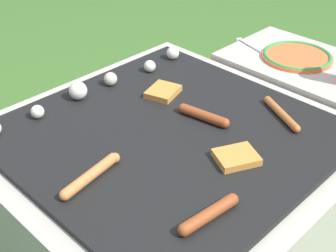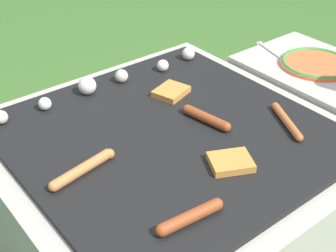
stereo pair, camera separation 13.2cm
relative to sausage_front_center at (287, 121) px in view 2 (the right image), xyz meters
name	(u,v)px [view 2 (the right image)]	position (x,y,z in m)	size (l,w,h in m)	color
ground_plane	(168,233)	(-0.30, 0.18, -0.42)	(14.00, 14.00, 0.00)	#3D6628
grill	(168,187)	(-0.30, 0.18, -0.22)	(0.96, 0.96, 0.41)	#B2AA9E
side_ledge	(317,119)	(0.39, 0.14, -0.22)	(0.39, 0.60, 0.41)	#B2AA9E
sausage_mid_right	(83,169)	(-0.58, 0.17, 0.00)	(0.20, 0.06, 0.03)	#C6753D
sausage_front_center	(287,121)	(0.00, 0.00, 0.00)	(0.10, 0.18, 0.02)	#B7602D
sausage_back_left	(190,217)	(-0.48, -0.12, 0.00)	(0.18, 0.04, 0.03)	#93421E
sausage_front_left	(206,118)	(-0.18, 0.16, 0.00)	(0.05, 0.17, 0.03)	#93421E
bread_slice_left	(231,162)	(-0.26, -0.03, 0.00)	(0.14, 0.13, 0.02)	#D18438
bread_slice_right	(171,92)	(-0.15, 0.35, 0.00)	(0.13, 0.11, 0.02)	#D18438
mushroom_row	(109,80)	(-0.28, 0.51, 0.01)	(0.75, 0.07, 0.06)	beige
plate_colorful	(317,64)	(0.39, 0.18, 0.00)	(0.26, 0.26, 0.02)	orange
fork_utensil	(271,52)	(0.35, 0.36, -0.01)	(0.07, 0.20, 0.01)	silver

